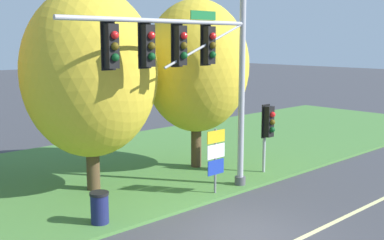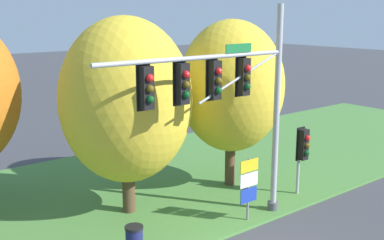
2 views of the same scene
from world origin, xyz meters
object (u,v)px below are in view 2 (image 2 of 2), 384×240
object	(u,v)px
tree_left_of_mast	(126,101)
trash_bin	(134,240)
pedestrian_signal_near_kerb	(303,148)
traffic_signal_mast	(228,94)
route_sign_post	(249,183)
tree_behind_signpost	(231,87)

from	to	relation	value
tree_left_of_mast	trash_bin	distance (m)	4.96
pedestrian_signal_near_kerb	trash_bin	bearing A→B (deg)	-179.69
traffic_signal_mast	tree_left_of_mast	xyz separation A→B (m)	(-1.86, 3.21, -0.47)
pedestrian_signal_near_kerb	route_sign_post	world-z (taller)	pedestrian_signal_near_kerb
traffic_signal_mast	tree_left_of_mast	world-z (taller)	traffic_signal_mast
pedestrian_signal_near_kerb	tree_left_of_mast	world-z (taller)	tree_left_of_mast
tree_left_of_mast	route_sign_post	bearing A→B (deg)	-49.02
tree_left_of_mast	tree_behind_signpost	size ratio (longest dim) A/B	1.02
pedestrian_signal_near_kerb	traffic_signal_mast	bearing A→B (deg)	-175.76
tree_behind_signpost	traffic_signal_mast	bearing A→B (deg)	-134.99
traffic_signal_mast	trash_bin	xyz separation A→B (m)	(-3.47, 0.28, -4.13)
route_sign_post	tree_behind_signpost	size ratio (longest dim) A/B	0.33
traffic_signal_mast	trash_bin	bearing A→B (deg)	175.35
traffic_signal_mast	route_sign_post	xyz separation A→B (m)	(0.99, -0.07, -3.25)
traffic_signal_mast	pedestrian_signal_near_kerb	bearing A→B (deg)	4.24
trash_bin	traffic_signal_mast	bearing A→B (deg)	-4.65
traffic_signal_mast	trash_bin	world-z (taller)	traffic_signal_mast
tree_left_of_mast	pedestrian_signal_near_kerb	bearing A→B (deg)	-24.84
traffic_signal_mast	trash_bin	size ratio (longest dim) A/B	8.00
traffic_signal_mast	pedestrian_signal_near_kerb	size ratio (longest dim) A/B	2.70
traffic_signal_mast	tree_behind_signpost	xyz separation A→B (m)	(2.98, 2.98, -0.41)
pedestrian_signal_near_kerb	tree_behind_signpost	world-z (taller)	tree_behind_signpost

